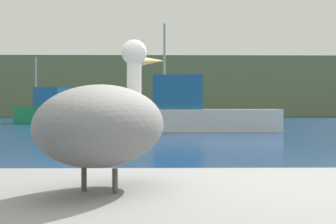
# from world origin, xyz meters

# --- Properties ---
(hillside_backdrop) EXTENTS (140.00, 14.89, 7.91)m
(hillside_backdrop) POSITION_xyz_m (0.00, 69.19, 3.96)
(hillside_backdrop) COLOR #6B7A51
(hillside_backdrop) RESTS_ON ground
(pelican) EXTENTS (0.93, 1.39, 0.88)m
(pelican) POSITION_xyz_m (-0.60, -0.36, 1.16)
(pelican) COLOR gray
(pelican) RESTS_ON pier_dock
(fishing_boat_green) EXTENTS (7.06, 4.75, 5.17)m
(fishing_boat_green) POSITION_xyz_m (-8.16, 35.64, 0.96)
(fishing_boat_green) COLOR #1E8C4C
(fishing_boat_green) RESTS_ON ground
(fishing_boat_white) EXTENTS (7.57, 3.12, 5.56)m
(fishing_boat_white) POSITION_xyz_m (1.78, 22.80, 0.99)
(fishing_boat_white) COLOR white
(fishing_boat_white) RESTS_ON ground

